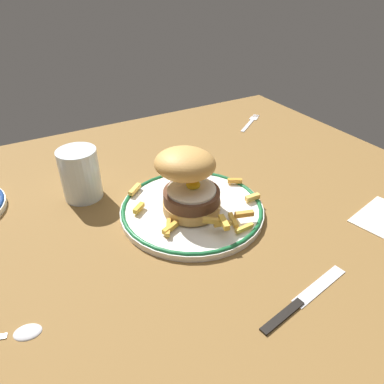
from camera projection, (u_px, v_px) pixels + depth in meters
ground_plane at (203, 228)px, 66.58cm from camera, size 110.21×105.19×4.00cm
dinner_plate at (192, 209)px, 67.01cm from camera, size 27.04×27.04×1.60cm
burger at (188, 179)px, 62.85cm from camera, size 15.77×15.73×12.34cm
fries_pile at (200, 204)px, 65.30cm from camera, size 23.95×24.39×2.84cm
water_glass at (81, 177)px, 69.65cm from camera, size 7.60×7.60×10.31cm
fork at (250, 122)px, 104.77cm from camera, size 12.53×9.48×0.36cm
knife at (299, 302)px, 49.34cm from camera, size 18.00×4.45×0.70cm
spoon at (15, 333)px, 45.16cm from camera, size 13.20×5.61×0.90cm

